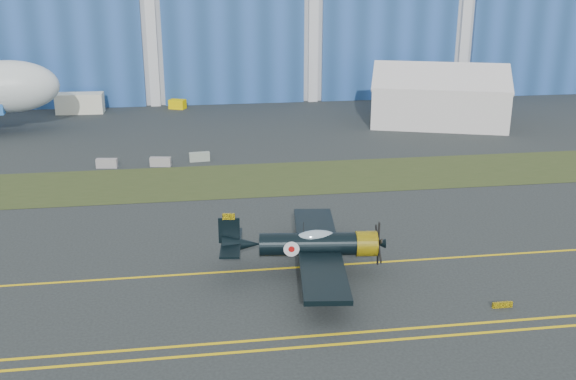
{
  "coord_description": "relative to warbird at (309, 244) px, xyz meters",
  "views": [
    {
      "loc": [
        4.79,
        -44.38,
        18.89
      ],
      "look_at": [
        11.74,
        3.15,
        2.57
      ],
      "focal_mm": 42.0,
      "sensor_mm": 36.0,
      "label": 1
    }
  ],
  "objects": [
    {
      "name": "ground",
      "position": [
        -11.74,
        5.85,
        -1.97
      ],
      "size": [
        260.0,
        260.0,
        0.0
      ],
      "primitive_type": "plane",
      "color": "#2C3232",
      "rests_on": "ground"
    },
    {
      "name": "grass_median",
      "position": [
        -11.74,
        19.85,
        -1.95
      ],
      "size": [
        260.0,
        10.0,
        0.02
      ],
      "primitive_type": "cube",
      "color": "#475128",
      "rests_on": "ground"
    },
    {
      "name": "taxiway_centreline",
      "position": [
        -11.74,
        0.85,
        -1.96
      ],
      "size": [
        200.0,
        0.2,
        0.02
      ],
      "primitive_type": "cube",
      "color": "yellow",
      "rests_on": "ground"
    },
    {
      "name": "edge_line_near",
      "position": [
        -11.74,
        -8.65,
        -1.96
      ],
      "size": [
        80.0,
        0.2,
        0.02
      ],
      "primitive_type": "cube",
      "color": "yellow",
      "rests_on": "ground"
    },
    {
      "name": "edge_line_far",
      "position": [
        -11.74,
        -7.65,
        -1.96
      ],
      "size": [
        80.0,
        0.2,
        0.02
      ],
      "primitive_type": "cube",
      "color": "yellow",
      "rests_on": "ground"
    },
    {
      "name": "guard_board_right",
      "position": [
        10.26,
        -6.15,
        -1.8
      ],
      "size": [
        1.2,
        0.15,
        0.35
      ],
      "primitive_type": "cube",
      "color": "yellow",
      "rests_on": "ground"
    },
    {
      "name": "warbird",
      "position": [
        0.0,
        0.0,
        0.0
      ],
      "size": [
        13.31,
        15.45,
        4.21
      ],
      "rotation": [
        0.0,
        0.0,
        -0.12
      ],
      "color": "black",
      "rests_on": "ground"
    },
    {
      "name": "tent",
      "position": [
        23.22,
        39.79,
        1.75
      ],
      "size": [
        18.91,
        16.19,
        7.45
      ],
      "rotation": [
        0.0,
        0.0,
        -0.32
      ],
      "color": "silver",
      "rests_on": "ground"
    },
    {
      "name": "shipping_container",
      "position": [
        -21.36,
        51.73,
        -0.67
      ],
      "size": [
        6.08,
        2.57,
        2.61
      ],
      "primitive_type": "cube",
      "rotation": [
        0.0,
        0.0,
        -0.03
      ],
      "color": "white",
      "rests_on": "ground"
    },
    {
      "name": "tug",
      "position": [
        -8.76,
        52.64,
        -1.35
      ],
      "size": [
        2.48,
        2.07,
        1.24
      ],
      "primitive_type": "cube",
      "rotation": [
        0.0,
        0.0,
        -0.42
      ],
      "color": "#FFDA00",
      "rests_on": "ground"
    },
    {
      "name": "barrier_a",
      "position": [
        -15.26,
        25.67,
        -1.52
      ],
      "size": [
        2.06,
        0.86,
        0.9
      ],
      "primitive_type": "cube",
      "rotation": [
        0.0,
        0.0,
        -0.13
      ],
      "color": "#9A9497",
      "rests_on": "ground"
    },
    {
      "name": "barrier_b",
      "position": [
        -10.14,
        25.42,
        -1.52
      ],
      "size": [
        2.07,
        0.93,
        0.9
      ],
      "primitive_type": "cube",
      "rotation": [
        0.0,
        0.0,
        -0.17
      ],
      "color": "#999596",
      "rests_on": "ground"
    },
    {
      "name": "barrier_c",
      "position": [
        -6.35,
        26.65,
        -1.52
      ],
      "size": [
        2.05,
        0.78,
        0.9
      ],
      "primitive_type": "cube",
      "rotation": [
        0.0,
        0.0,
        0.09
      ],
      "color": "#909E90",
      "rests_on": "ground"
    }
  ]
}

